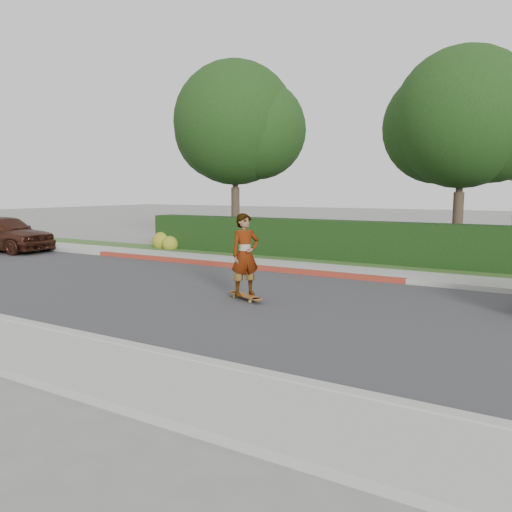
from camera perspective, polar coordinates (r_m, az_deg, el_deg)
name	(u,v)px	position (r m, az deg, el deg)	size (l,w,h in m)	color
ground	(312,310)	(10.96, 6.46, -6.16)	(120.00, 120.00, 0.00)	slate
road	(312,310)	(10.96, 6.46, -6.14)	(60.00, 8.00, 0.01)	#2D2D30
curb_near	(197,362)	(7.53, -6.73, -11.99)	(60.00, 0.20, 0.15)	#9E9E99
sidewalk_near	(156,384)	(6.89, -11.41, -14.12)	(60.00, 1.60, 0.12)	gray
curb_far	(371,278)	(14.71, 13.04, -2.49)	(60.00, 0.20, 0.15)	#9E9E99
curb_red_section	(227,265)	(16.87, -3.35, -1.02)	(12.00, 0.21, 0.15)	maroon
sidewalk_far	(381,274)	(15.56, 14.05, -2.03)	(60.00, 1.60, 0.12)	gray
planting_strip	(395,268)	(17.08, 15.59, -1.28)	(60.00, 1.60, 0.10)	#2D4C1E
hedge	(319,240)	(18.54, 7.18, 1.80)	(15.00, 1.00, 1.50)	black
flowering_shrub	(165,242)	(21.95, -10.37, 1.53)	(1.40, 1.00, 0.90)	#2D4C19
tree_left	(237,127)	(22.06, -2.18, 14.51)	(5.99, 5.21, 8.00)	#33261C
tree_center	(463,123)	(19.27, 22.60, 13.89)	(5.66, 4.84, 7.44)	#33261C
skateboard	(245,296)	(11.82, -1.24, -4.56)	(1.23, 0.73, 0.12)	gold
skateboarder	(245,255)	(11.65, -1.25, 0.16)	(0.70, 0.46, 1.93)	white
car_maroon	(3,233)	(23.63, -26.91, 2.36)	(1.86, 4.61, 1.57)	#3C1D13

